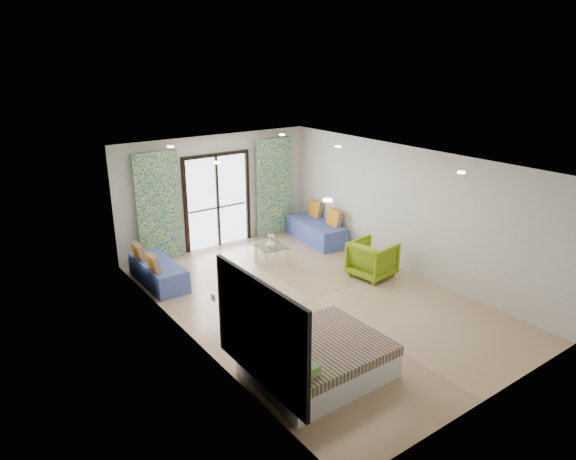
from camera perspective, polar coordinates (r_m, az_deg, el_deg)
floor at (r=9.96m, az=2.79°, el=-7.73°), size 5.00×7.50×0.01m
ceiling at (r=9.07m, az=3.06°, el=7.69°), size 5.00×7.50×0.01m
wall_back at (r=12.44m, az=-7.95°, el=4.28°), size 5.00×0.01×2.70m
wall_front at (r=7.15m, az=22.24°, el=-8.47°), size 5.00×0.01×2.70m
wall_left at (r=8.20m, az=-10.90°, el=-3.77°), size 0.01×7.50×2.70m
wall_right at (r=11.10m, az=13.06°, el=2.14°), size 0.01×7.50×2.70m
balcony_door at (r=12.44m, az=-7.87°, el=3.84°), size 1.76×0.08×2.28m
balcony_rail at (r=12.53m, az=-7.82°, el=2.49°), size 1.52×0.03×0.04m
curtain_left at (r=11.69m, az=-14.20°, el=2.40°), size 1.00×0.10×2.50m
curtain_right at (r=13.09m, az=-1.56°, el=4.74°), size 1.00×0.10×2.50m
downlight_a at (r=6.71m, az=4.42°, el=3.33°), size 0.12×0.12×0.02m
downlight_b at (r=8.74m, az=18.70°, el=6.07°), size 0.12×0.12×0.02m
downlight_c at (r=9.14m, az=-7.87°, el=7.43°), size 0.12×0.12×0.02m
downlight_d at (r=10.72m, az=5.58°, el=9.22°), size 0.12×0.12×0.02m
downlight_e at (r=10.92m, az=-12.92°, el=9.01°), size 0.12×0.12×0.02m
downlight_f at (r=12.27m, az=-0.67°, el=10.54°), size 0.12×0.12×0.02m
headboard at (r=6.80m, az=-3.21°, el=-11.28°), size 0.06×2.10×1.50m
switch_plate at (r=7.76m, az=-8.32°, el=-7.42°), size 0.02×0.10×0.10m
bed at (r=7.70m, az=3.26°, el=-14.11°), size 1.90×1.55×0.65m
daybed_left at (r=10.84m, az=-14.27°, el=-4.53°), size 0.66×1.67×0.82m
daybed_right at (r=12.89m, az=3.19°, el=-0.02°), size 0.90×1.89×0.90m
coffee_table at (r=11.49m, az=-1.86°, el=-1.99°), size 0.69×0.69×0.71m
vase at (r=11.34m, az=-1.98°, el=-1.52°), size 0.22×0.23×0.19m
armchair at (r=10.93m, az=9.38°, el=-3.01°), size 0.87×0.92×0.85m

